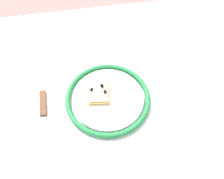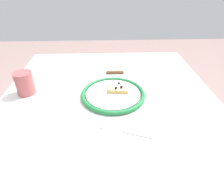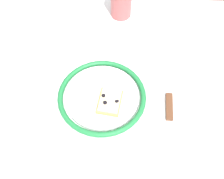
# 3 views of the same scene
# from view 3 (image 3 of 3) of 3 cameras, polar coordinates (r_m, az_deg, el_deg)

# --- Properties ---
(ground_plane) EXTENTS (6.00, 6.00, 0.00)m
(ground_plane) POSITION_cam_3_polar(r_m,az_deg,el_deg) (1.56, -2.69, -14.40)
(ground_plane) COLOR gray
(dining_table) EXTENTS (1.05, 0.90, 0.71)m
(dining_table) POSITION_cam_3_polar(r_m,az_deg,el_deg) (0.98, -4.16, -2.81)
(dining_table) COLOR white
(dining_table) RESTS_ON ground_plane
(plate) EXTENTS (0.27, 0.27, 0.02)m
(plate) POSITION_cam_3_polar(r_m,az_deg,el_deg) (0.89, -1.98, -1.36)
(plate) COLOR white
(plate) RESTS_ON dining_table
(pizza_slice_near) EXTENTS (0.08, 0.10, 0.03)m
(pizza_slice_near) POSITION_cam_3_polar(r_m,az_deg,el_deg) (0.87, -0.45, -2.34)
(pizza_slice_near) COLOR tan
(pizza_slice_near) RESTS_ON plate
(knife) EXTENTS (0.02, 0.24, 0.01)m
(knife) POSITION_cam_3_polar(r_m,az_deg,el_deg) (0.91, 11.09, -1.55)
(knife) COLOR silver
(knife) RESTS_ON dining_table
(fork) EXTENTS (0.08, 0.19, 0.00)m
(fork) POSITION_cam_3_polar(r_m,az_deg,el_deg) (0.93, -14.98, -1.67)
(fork) COLOR beige
(fork) RESTS_ON dining_table
(cup) EXTENTS (0.08, 0.08, 0.10)m
(cup) POSITION_cam_3_polar(r_m,az_deg,el_deg) (1.10, 1.79, 16.38)
(cup) COLOR #A54C4C
(cup) RESTS_ON dining_table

